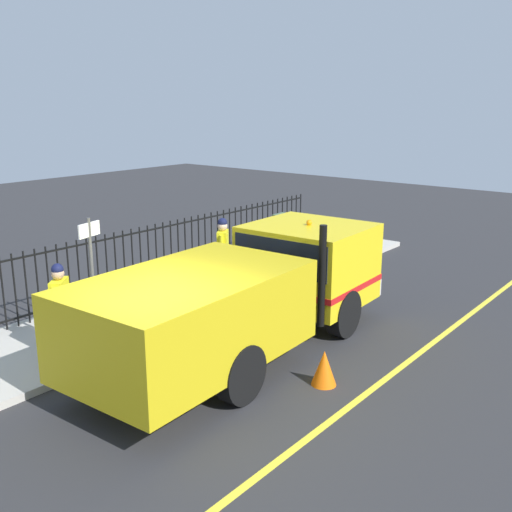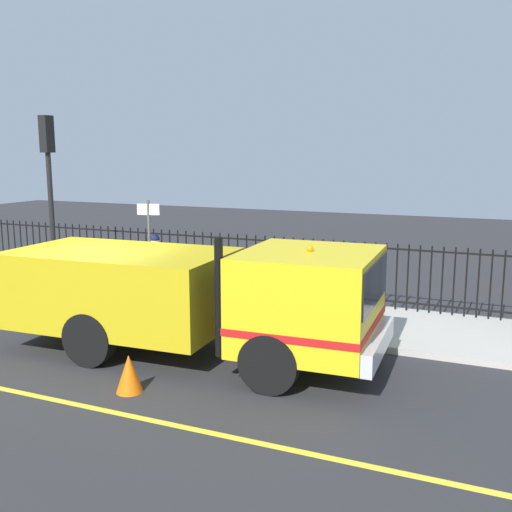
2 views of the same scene
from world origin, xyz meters
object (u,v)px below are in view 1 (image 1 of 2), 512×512
Objects in this scene: worker_standing at (223,247)px; pedestrian_distant at (60,299)px; work_truck at (254,287)px; traffic_cone at (324,368)px; street_sign at (92,274)px; utility_cabinet at (286,235)px.

pedestrian_distant is (-0.26, 4.56, -0.05)m from worker_standing.
work_truck reaches higher than worker_standing.
worker_standing is (2.59, -1.99, -0.01)m from work_truck.
traffic_cone is 0.24× the size of street_sign.
street_sign is (-0.63, -0.27, 0.53)m from pedestrian_distant.
worker_standing reaches higher than pedestrian_distant.
worker_standing is at bearing -78.31° from street_sign.
traffic_cone is (-4.14, -2.17, -0.87)m from pedestrian_distant.
worker_standing is 4.41m from street_sign.
worker_standing is 5.10m from traffic_cone.
work_truck reaches higher than pedestrian_distant.
work_truck is 4.15× the size of pedestrian_distant.
pedestrian_distant is at bearing -134.80° from work_truck.
work_truck is at bearing -126.47° from street_sign.
pedestrian_distant is at bearing 22.98° from street_sign.
work_truck is at bearing -81.78° from pedestrian_distant.
street_sign reaches higher than utility_cabinet.
worker_standing is at bearing -36.31° from pedestrian_distant.
street_sign is (-0.89, 4.29, 0.48)m from worker_standing.
worker_standing is at bearing -28.54° from traffic_cone.
utility_cabinet is 2.02× the size of traffic_cone.
work_truck is 11.73× the size of traffic_cone.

